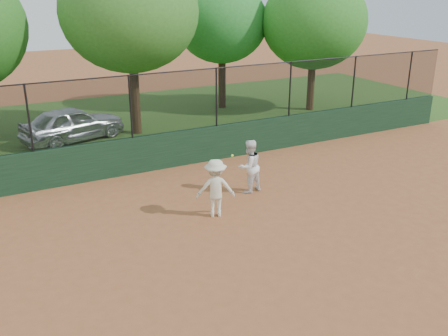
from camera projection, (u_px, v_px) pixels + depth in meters
name	position (u px, v px, depth m)	size (l,w,h in m)	color
ground	(237.00, 252.00, 11.52)	(80.00, 80.00, 0.00)	#9D5832
back_wall	(148.00, 153.00, 16.29)	(26.00, 0.20, 1.20)	#193820
grass_strip	(102.00, 127.00, 21.48)	(36.00, 12.00, 0.01)	#294F18
parked_car	(73.00, 124.00, 19.41)	(1.60, 3.98, 1.36)	silver
player_second	(249.00, 166.00, 14.56)	(0.77, 0.60, 1.59)	white
player_main	(216.00, 188.00, 13.04)	(1.16, 0.92, 1.71)	beige
fence_assembly	(145.00, 104.00, 15.71)	(26.00, 0.06, 2.00)	black
tree_2	(130.00, 12.00, 18.92)	(5.36, 4.87, 7.12)	#483019
tree_3	(222.00, 23.00, 23.40)	(4.40, 4.00, 5.98)	#3C2714
tree_4	(315.00, 22.00, 22.98)	(5.00, 4.55, 6.29)	#4C311B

